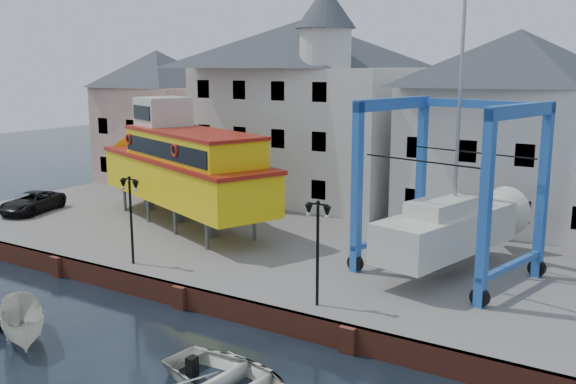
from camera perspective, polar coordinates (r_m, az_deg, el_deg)
The scene contains 12 objects.
ground at distance 28.24m, azimuth -9.48°, elevation -10.16°, with size 140.00×140.00×0.00m, color black.
hardstanding at distance 36.56m, azimuth 2.02°, elevation -4.17°, with size 44.00×22.00×1.00m, color slate.
quay_wall at distance 28.13m, azimuth -9.37°, elevation -9.15°, with size 44.00×0.47×1.00m.
building_pink at distance 51.91m, azimuth -11.42°, elevation 6.56°, with size 8.00×7.00×10.30m.
building_white_main at distance 44.17m, azimuth 1.45°, elevation 7.53°, with size 14.00×8.30×14.00m.
building_white_right at distance 39.61m, azimuth 19.50°, elevation 5.37°, with size 12.00×8.00×11.20m.
lamp_post_left at distance 30.57m, azimuth -13.86°, elevation -0.51°, with size 1.12×0.32×4.20m.
lamp_post_right at distance 24.52m, azimuth 2.67°, elevation -3.08°, with size 1.12×0.32×4.20m.
tour_boat at distance 38.23m, azimuth -9.88°, elevation 2.41°, with size 17.08×9.95×7.32m.
travel_lift at distance 29.98m, azimuth 14.85°, elevation -2.16°, with size 7.95×10.16×14.87m.
van at distance 43.79m, azimuth -21.81°, elevation -0.85°, with size 2.14×4.64×1.29m, color black.
motorboat_a at distance 26.83m, azimuth -22.35°, elevation -12.08°, with size 1.57×4.17×1.61m, color silver.
Camera 1 is at (17.68, -19.47, 10.27)m, focal length 40.00 mm.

